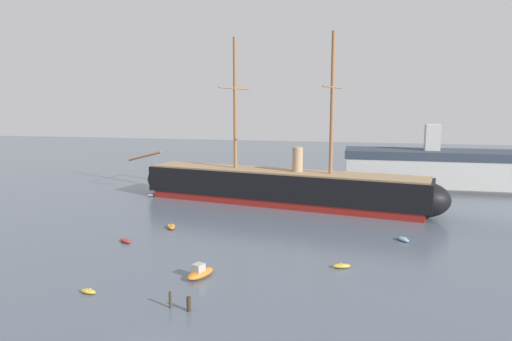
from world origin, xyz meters
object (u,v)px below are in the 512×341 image
dinghy_mid_left (126,241)px  mooring_piling_nearest (170,300)px  dinghy_alongside_stern (403,239)px  dinghy_far_left (153,195)px  dinghy_alongside_bow (171,227)px  tall_ship (281,187)px  dockside_warehouse_right (455,170)px  dinghy_foreground_left (88,291)px  mooring_piling_left_pair (189,304)px  motorboat_near_centre (200,273)px  dinghy_mid_right (341,266)px  motorboat_distant_centre (287,193)px

dinghy_mid_left → mooring_piling_nearest: size_ratio=1.45×
dinghy_alongside_stern → dinghy_far_left: 53.21m
dinghy_mid_left → mooring_piling_nearest: (14.58, -18.13, 0.56)m
mooring_piling_nearest → dinghy_alongside_bow: bearing=113.0°
tall_ship → dockside_warehouse_right: 43.28m
dinghy_foreground_left → mooring_piling_left_pair: bearing=-7.6°
motorboat_near_centre → mooring_piling_nearest: bearing=-91.2°
dinghy_mid_left → dinghy_alongside_bow: dinghy_alongside_bow is taller
dinghy_alongside_stern → dinghy_alongside_bow: bearing=-178.0°
dinghy_far_left → mooring_piling_left_pair: (26.94, -49.06, 0.43)m
dinghy_mid_right → mooring_piling_left_pair: size_ratio=1.62×
dinghy_far_left → motorboat_distant_centre: bearing=12.4°
dinghy_foreground_left → dockside_warehouse_right: size_ratio=0.04×
dinghy_mid_right → motorboat_distant_centre: (-12.89, 40.23, 0.38)m
dinghy_mid_left → mooring_piling_left_pair: mooring_piling_left_pair is taller
dinghy_foreground_left → motorboat_near_centre: motorboat_near_centre is taller
tall_ship → dinghy_alongside_bow: 25.29m
dinghy_mid_right → dinghy_alongside_bow: size_ratio=0.80×
motorboat_near_centre → motorboat_distant_centre: 46.96m
dinghy_mid_right → mooring_piling_left_pair: bearing=-132.5°
dinghy_far_left → mooring_piling_nearest: (24.95, -48.80, 0.54)m
dinghy_far_left → mooring_piling_nearest: size_ratio=1.55×
dinghy_alongside_stern → motorboat_distant_centre: motorboat_distant_centre is taller
dinghy_foreground_left → dinghy_mid_right: size_ratio=0.87×
dinghy_foreground_left → dinghy_far_left: (-15.26, 47.51, 0.06)m
dinghy_alongside_bow → mooring_piling_nearest: 28.59m
dinghy_mid_left → motorboat_distant_centre: motorboat_distant_centre is taller
dinghy_alongside_stern → mooring_piling_nearest: 36.42m
tall_ship → motorboat_near_centre: 39.46m
motorboat_distant_centre → tall_ship: bearing=-90.9°
dinghy_mid_left → mooring_piling_nearest: 23.27m
dinghy_mid_right → dinghy_far_left: size_ratio=0.91×
dinghy_alongside_bow → dockside_warehouse_right: dockside_warehouse_right is taller
dinghy_foreground_left → dinghy_alongside_bow: 25.07m
tall_ship → mooring_piling_nearest: 47.41m
tall_ship → mooring_piling_left_pair: bearing=-90.8°
mooring_piling_nearest → mooring_piling_left_pair: (1.99, -0.27, -0.11)m
dinghy_mid_right → mooring_piling_nearest: mooring_piling_nearest is taller
dinghy_mid_right → dinghy_far_left: bearing=139.9°
dinghy_mid_left → mooring_piling_left_pair: (16.58, -18.40, 0.45)m
dinghy_mid_left → dinghy_far_left: dinghy_far_left is taller
dinghy_mid_left → motorboat_distant_centre: (17.36, 36.74, 0.37)m
dockside_warehouse_right → dinghy_far_left: bearing=-160.3°
motorboat_near_centre → dinghy_foreground_left: bearing=-145.8°
dinghy_foreground_left → dinghy_mid_right: 28.67m
dinghy_mid_right → dinghy_alongside_bow: 29.26m
dinghy_far_left → dinghy_mid_right: bearing=-40.1°
dinghy_alongside_bow → dinghy_far_left: size_ratio=1.13×
tall_ship → motorboat_near_centre: size_ratio=15.28×
dinghy_foreground_left → dinghy_alongside_stern: dinghy_alongside_stern is taller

